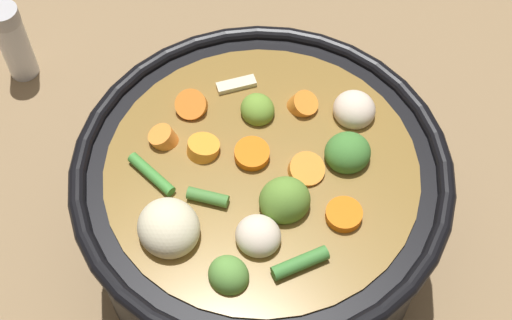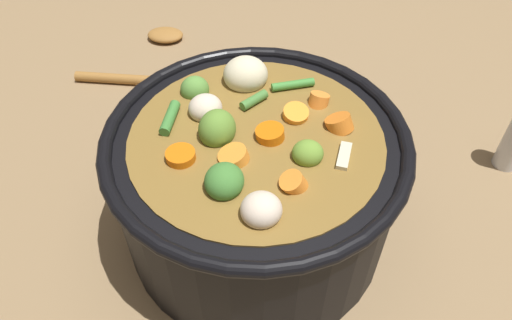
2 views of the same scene
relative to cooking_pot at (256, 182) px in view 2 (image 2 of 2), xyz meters
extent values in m
plane|color=#8C704C|center=(0.00, 0.00, -0.08)|extent=(1.10, 1.10, 0.00)
cylinder|color=black|center=(0.00, 0.00, -0.01)|extent=(0.28, 0.28, 0.14)
torus|color=black|center=(0.00, 0.00, 0.06)|extent=(0.30, 0.30, 0.01)
cylinder|color=olive|center=(0.00, 0.00, 0.00)|extent=(0.24, 0.24, 0.13)
ellipsoid|color=#5C963F|center=(0.07, 0.06, 0.07)|extent=(0.03, 0.04, 0.03)
ellipsoid|color=olive|center=(-0.03, -0.05, 0.07)|extent=(0.03, 0.03, 0.02)
ellipsoid|color=olive|center=(0.00, 0.04, 0.07)|extent=(0.05, 0.05, 0.04)
ellipsoid|color=#438135|center=(-0.06, 0.03, 0.07)|extent=(0.04, 0.04, 0.03)
cylinder|color=orange|center=(0.00, -0.01, 0.07)|extent=(0.04, 0.04, 0.02)
cylinder|color=orange|center=(-0.03, 0.02, 0.07)|extent=(0.03, 0.03, 0.02)
cylinder|color=orange|center=(0.05, -0.07, 0.07)|extent=(0.03, 0.03, 0.02)
cylinder|color=orange|center=(-0.03, 0.07, 0.07)|extent=(0.04, 0.04, 0.01)
cylinder|color=orange|center=(0.01, -0.08, 0.07)|extent=(0.04, 0.04, 0.03)
cylinder|color=orange|center=(0.03, -0.04, 0.07)|extent=(0.03, 0.03, 0.02)
cylinder|color=orange|center=(-0.06, -0.03, 0.07)|extent=(0.03, 0.03, 0.02)
ellipsoid|color=beige|center=(-0.09, 0.00, 0.07)|extent=(0.04, 0.04, 0.03)
ellipsoid|color=beige|center=(0.04, 0.05, 0.07)|extent=(0.04, 0.04, 0.03)
ellipsoid|color=beige|center=(0.09, 0.01, 0.07)|extent=(0.05, 0.05, 0.04)
cylinder|color=#48833A|center=(0.05, 0.00, 0.07)|extent=(0.03, 0.03, 0.01)
cylinder|color=#408238|center=(0.03, 0.08, 0.07)|extent=(0.04, 0.02, 0.01)
cylinder|color=#43903A|center=(0.07, -0.04, 0.07)|extent=(0.02, 0.05, 0.01)
cube|color=beige|center=(-0.03, -0.08, 0.07)|extent=(0.03, 0.02, 0.01)
ellipsoid|color=#9F6B31|center=(0.40, 0.14, -0.07)|extent=(0.05, 0.07, 0.02)
cylinder|color=#9F6B31|center=(0.27, 0.15, -0.07)|extent=(0.05, 0.22, 0.02)
camera|label=1|loc=(0.18, 0.25, 0.55)|focal=52.54mm
camera|label=2|loc=(-0.33, 0.01, 0.39)|focal=34.25mm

